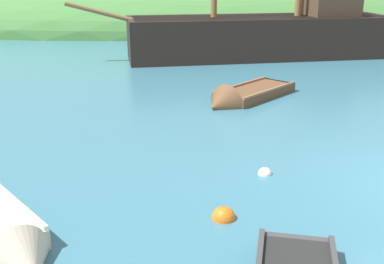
{
  "coord_description": "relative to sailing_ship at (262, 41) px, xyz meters",
  "views": [
    {
      "loc": [
        -4.66,
        -8.16,
        3.99
      ],
      "look_at": [
        -4.66,
        2.86,
        0.13
      ],
      "focal_mm": 43.71,
      "sensor_mm": 36.0,
      "label": 1
    }
  ],
  "objects": [
    {
      "name": "buoy_orange",
      "position": [
        -2.79,
        -15.38,
        -0.77
      ],
      "size": [
        0.41,
        0.41,
        0.41
      ],
      "primitive_type": "sphere",
      "color": "orange",
      "rests_on": "ground"
    },
    {
      "name": "rowboat_outer_left",
      "position": [
        -1.72,
        -7.9,
        -0.68
      ],
      "size": [
        3.41,
        3.59,
        1.18
      ],
      "rotation": [
        0.0,
        0.0,
        3.98
      ],
      "color": "brown",
      "rests_on": "ground"
    },
    {
      "name": "sailing_ship",
      "position": [
        0.0,
        0.0,
        0.0
      ],
      "size": [
        15.03,
        5.29,
        13.26
      ],
      "rotation": [
        0.0,
        0.0,
        3.32
      ],
      "color": "black",
      "rests_on": "ground"
    },
    {
      "name": "buoy_white",
      "position": [
        -1.82,
        -13.58,
        -0.77
      ],
      "size": [
        0.29,
        0.29,
        0.29
      ],
      "primitive_type": "sphere",
      "color": "white",
      "rests_on": "ground"
    },
    {
      "name": "shore_hill",
      "position": [
        -8.12,
        17.71,
        -0.77
      ],
      "size": [
        52.22,
        25.07,
        8.18
      ],
      "primitive_type": "ellipsoid",
      "color": "#477F3D",
      "rests_on": "ground"
    }
  ]
}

